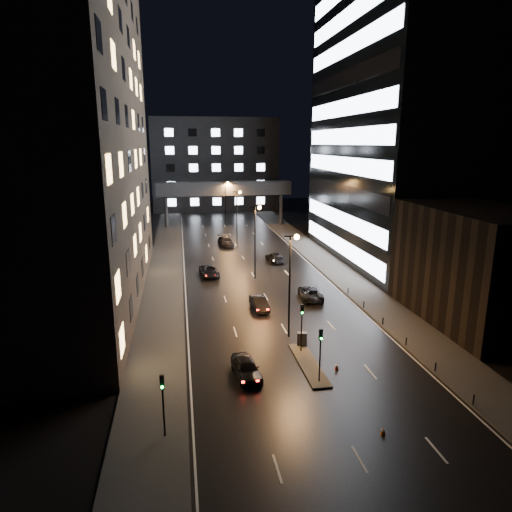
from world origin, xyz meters
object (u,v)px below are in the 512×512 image
object	(u,v)px
car_away_c	(209,271)
car_toward_a	(310,293)
car_away_d	(226,241)
car_away_a	(246,368)
car_away_b	(259,303)
car_toward_b	(275,257)
utility_cabinet	(302,339)

from	to	relation	value
car_away_c	car_toward_a	world-z (taller)	car_toward_a
car_away_d	car_toward_a	distance (m)	31.69
car_away_a	car_toward_a	world-z (taller)	car_away_a
car_away_b	car_away_c	world-z (taller)	car_away_c
car_away_c	car_toward_b	xyz separation A→B (m)	(10.80, 6.52, -0.01)
car_away_a	car_away_d	world-z (taller)	car_away_d
car_away_a	car_toward_a	distance (m)	20.41
car_away_a	utility_cabinet	xyz separation A→B (m)	(5.91, 4.77, -0.02)
car_toward_b	car_away_c	bearing A→B (deg)	24.74
car_away_c	utility_cabinet	xyz separation A→B (m)	(6.92, -24.37, 0.03)
car_away_a	car_away_b	size ratio (longest dim) A/B	1.05
car_away_c	car_toward_b	distance (m)	12.62
car_toward_a	utility_cabinet	world-z (taller)	car_toward_a
car_away_b	car_away_d	size ratio (longest dim) A/B	0.78
car_away_a	car_toward_a	bearing A→B (deg)	52.54
car_away_c	car_away_d	world-z (taller)	car_away_d
car_away_b	utility_cabinet	distance (m)	10.43
car_away_b	car_toward_a	distance (m)	7.20
car_away_b	utility_cabinet	xyz separation A→B (m)	(2.22, -10.19, 0.04)
car_away_c	car_toward_a	xyz separation A→B (m)	(11.42, -11.58, 0.03)
car_away_b	car_away_c	xyz separation A→B (m)	(-4.71, 14.18, 0.00)
car_away_a	car_away_b	distance (m)	15.41
utility_cabinet	car_away_d	bearing A→B (deg)	106.37
car_away_a	car_away_c	distance (m)	29.15
car_away_a	car_toward_b	xyz separation A→B (m)	(9.79, 35.65, -0.07)
utility_cabinet	car_away_c	bearing A→B (deg)	118.77
car_away_d	utility_cabinet	xyz separation A→B (m)	(2.64, -43.66, -0.06)
car_away_b	car_toward_b	bearing A→B (deg)	69.53
car_toward_b	utility_cabinet	world-z (taller)	car_toward_b
car_toward_a	car_away_a	bearing A→B (deg)	65.13
car_away_a	utility_cabinet	bearing A→B (deg)	32.11
utility_cabinet	car_away_b	bearing A→B (deg)	115.17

